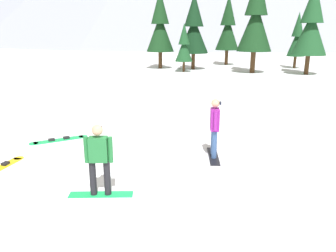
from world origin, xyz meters
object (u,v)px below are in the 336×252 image
loose_snowboard_near_left (0,168)px  pine_tree_tall (311,25)px  snowboarder_foreground (99,159)px  pine_tree_short (297,38)px  loose_snowboard_far_spare (59,140)px  pine_tree_twin (228,27)px  pine_tree_leaning (256,18)px  pine_tree_broad (194,28)px  snowboarder_midground (214,127)px  pine_tree_slender (184,46)px  pine_tree_young (160,26)px

loose_snowboard_near_left → pine_tree_tall: bearing=55.9°
snowboarder_foreground → pine_tree_short: pine_tree_short is taller
loose_snowboard_far_spare → pine_tree_twin: pine_tree_twin is taller
pine_tree_leaning → pine_tree_broad: (-5.10, 2.21, -0.83)m
snowboarder_midground → pine_tree_short: 25.66m
pine_tree_slender → pine_tree_broad: size_ratio=0.61×
loose_snowboard_near_left → pine_tree_young: pine_tree_young is taller
pine_tree_twin → pine_tree_tall: 9.41m
snowboarder_midground → pine_tree_slender: pine_tree_slender is taller
loose_snowboard_far_spare → pine_tree_slender: 19.70m
pine_tree_short → pine_tree_leaning: bearing=-139.1°
loose_snowboard_far_spare → pine_tree_short: pine_tree_short is taller
pine_tree_broad → pine_tree_short: bearing=10.2°
snowboarder_midground → pine_tree_twin: bearing=85.0°
pine_tree_leaning → pine_tree_tall: pine_tree_leaning is taller
loose_snowboard_near_left → pine_tree_broad: pine_tree_broad is taller
pine_tree_tall → pine_tree_short: bearing=86.8°
pine_tree_twin → pine_tree_slender: pine_tree_twin is taller
loose_snowboard_far_spare → pine_tree_young: (1.00, 21.77, 3.86)m
pine_tree_twin → pine_tree_slender: (-4.15, -6.41, -1.54)m
loose_snowboard_near_left → pine_tree_short: pine_tree_short is taller
pine_tree_young → pine_tree_tall: bearing=-14.9°
loose_snowboard_far_spare → pine_tree_twin: size_ratio=0.26×
snowboarder_midground → pine_tree_broad: 22.56m
pine_tree_slender → pine_tree_tall: bearing=-4.7°
snowboarder_midground → pine_tree_short: bearing=70.4°
loose_snowboard_near_left → pine_tree_short: bearing=60.6°
pine_tree_short → pine_tree_young: (-12.75, -1.28, 1.08)m
pine_tree_short → pine_tree_slender: 11.09m
pine_tree_tall → loose_snowboard_near_left: bearing=-124.1°
pine_tree_short → pine_tree_slender: pine_tree_short is taller
pine_tree_twin → snowboarder_foreground: bearing=-99.6°
snowboarder_midground → pine_tree_young: size_ratio=0.24×
pine_tree_young → pine_tree_broad: size_ratio=1.06×
snowboarder_foreground → pine_tree_short: size_ratio=0.32×
snowboarder_foreground → snowboarder_midground: (2.64, 2.65, 0.04)m
pine_tree_leaning → pine_tree_broad: size_ratio=1.23×
snowboarder_foreground → pine_tree_leaning: pine_tree_leaning is taller
pine_tree_tall → pine_tree_broad: size_ratio=1.07×
loose_snowboard_far_spare → pine_tree_broad: 22.02m
pine_tree_twin → pine_tree_broad: (-3.38, -4.37, -0.12)m
snowboarder_midground → loose_snowboard_far_spare: snowboarder_midground is taller
pine_tree_leaning → pine_tree_broad: 5.62m
snowboarder_midground → pine_tree_tall: size_ratio=0.24×
loose_snowboard_far_spare → pine_tree_slender: bearing=80.2°
snowboarder_midground → pine_tree_young: (-4.15, 22.82, 2.97)m
pine_tree_broad → pine_tree_twin: bearing=52.3°
snowboarder_foreground → pine_tree_broad: size_ratio=0.25×
loose_snowboard_near_left → pine_tree_young: 24.60m
pine_tree_twin → pine_tree_leaning: bearing=-75.4°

